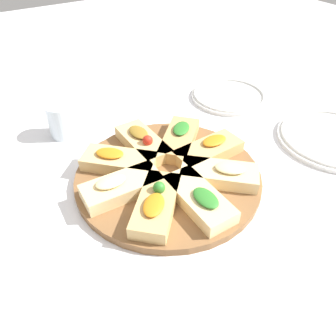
# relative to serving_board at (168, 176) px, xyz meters

# --- Properties ---
(ground_plane) EXTENTS (3.00, 3.00, 0.00)m
(ground_plane) POSITION_rel_serving_board_xyz_m (0.00, 0.00, -0.01)
(ground_plane) COLOR white
(serving_board) EXTENTS (0.38, 0.38, 0.02)m
(serving_board) POSITION_rel_serving_board_xyz_m (0.00, 0.00, 0.00)
(serving_board) COLOR brown
(serving_board) RESTS_ON ground_plane
(focaccia_slice_0) EXTENTS (0.15, 0.15, 0.04)m
(focaccia_slice_0) POSITION_rel_serving_board_xyz_m (0.07, 0.08, 0.02)
(focaccia_slice_0) COLOR #E5C689
(focaccia_slice_0) RESTS_ON serving_board
(focaccia_slice_1) EXTENTS (0.07, 0.15, 0.04)m
(focaccia_slice_1) POSITION_rel_serving_board_xyz_m (-0.00, 0.10, 0.02)
(focaccia_slice_1) COLOR tan
(focaccia_slice_1) RESTS_ON serving_board
(focaccia_slice_2) EXTENTS (0.15, 0.15, 0.04)m
(focaccia_slice_2) POSITION_rel_serving_board_xyz_m (-0.07, 0.08, 0.02)
(focaccia_slice_2) COLOR tan
(focaccia_slice_2) RESTS_ON serving_board
(focaccia_slice_3) EXTENTS (0.15, 0.07, 0.05)m
(focaccia_slice_3) POSITION_rel_serving_board_xyz_m (-0.10, -0.00, 0.02)
(focaccia_slice_3) COLOR #DBB775
(focaccia_slice_3) RESTS_ON serving_board
(focaccia_slice_4) EXTENTS (0.15, 0.15, 0.04)m
(focaccia_slice_4) POSITION_rel_serving_board_xyz_m (-0.07, -0.07, 0.02)
(focaccia_slice_4) COLOR #DBB775
(focaccia_slice_4) RESTS_ON serving_board
(focaccia_slice_5) EXTENTS (0.07, 0.15, 0.04)m
(focaccia_slice_5) POSITION_rel_serving_board_xyz_m (-0.00, -0.10, 0.02)
(focaccia_slice_5) COLOR #E5C689
(focaccia_slice_5) RESTS_ON serving_board
(focaccia_slice_6) EXTENTS (0.15, 0.15, 0.05)m
(focaccia_slice_6) POSITION_rel_serving_board_xyz_m (0.07, -0.07, 0.02)
(focaccia_slice_6) COLOR tan
(focaccia_slice_6) RESTS_ON serving_board
(focaccia_slice_7) EXTENTS (0.15, 0.07, 0.04)m
(focaccia_slice_7) POSITION_rel_serving_board_xyz_m (0.10, -0.00, 0.02)
(focaccia_slice_7) COLOR #E5C689
(focaccia_slice_7) RESTS_ON serving_board
(plate_left) EXTENTS (0.21, 0.21, 0.02)m
(plate_left) POSITION_rel_serving_board_xyz_m (-0.20, 0.34, -0.00)
(plate_left) COLOR white
(plate_left) RESTS_ON ground_plane
(plate_right) EXTENTS (0.26, 0.26, 0.02)m
(plate_right) POSITION_rel_serving_board_xyz_m (0.10, 0.40, -0.00)
(plate_right) COLOR white
(plate_right) RESTS_ON ground_plane
(water_glass) EXTENTS (0.06, 0.06, 0.08)m
(water_glass) POSITION_rel_serving_board_xyz_m (-0.27, -0.12, 0.03)
(water_glass) COLOR silver
(water_glass) RESTS_ON ground_plane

